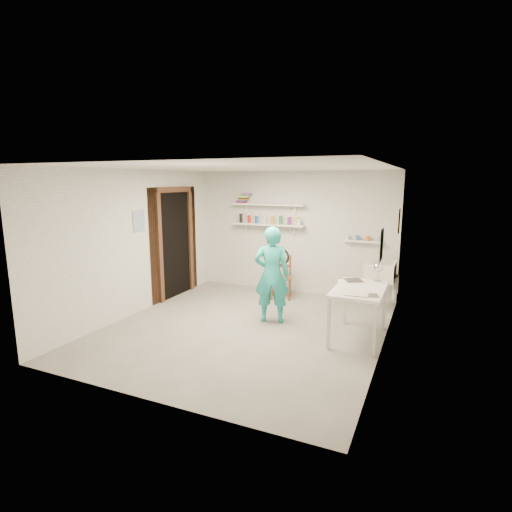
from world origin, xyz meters
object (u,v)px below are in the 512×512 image
at_px(man, 272,275).
at_px(work_table, 358,313).
at_px(wall_clock, 281,257).
at_px(desk_lamp, 378,267).
at_px(belfast_sink, 380,271).
at_px(wooden_chair, 281,277).

bearing_deg(man, work_table, 155.89).
height_order(man, wall_clock, man).
distance_m(work_table, desk_lamp, 0.77).
distance_m(belfast_sink, desk_lamp, 1.02).
xyz_separation_m(man, desk_lamp, (1.57, 0.29, 0.20)).
distance_m(wall_clock, wooden_chair, 1.27).
relative_size(wooden_chair, desk_lamp, 5.93).
height_order(man, wooden_chair, man).
bearing_deg(work_table, wall_clock, 164.35).
xyz_separation_m(belfast_sink, man, (-1.49, -1.27, 0.06)).
xyz_separation_m(man, wall_clock, (0.07, 0.21, 0.25)).
xyz_separation_m(man, work_table, (1.38, -0.16, -0.39)).
distance_m(belfast_sink, wooden_chair, 1.82).
height_order(wooden_chair, work_table, wooden_chair).
xyz_separation_m(work_table, desk_lamp, (0.19, 0.45, 0.59)).
bearing_deg(belfast_sink, wall_clock, -143.23).
distance_m(man, work_table, 1.44).
distance_m(man, wall_clock, 0.34).
bearing_deg(man, belfast_sink, -157.04).
relative_size(wall_clock, wooden_chair, 0.33).
relative_size(man, wall_clock, 5.56).
bearing_deg(desk_lamp, wall_clock, -176.94).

